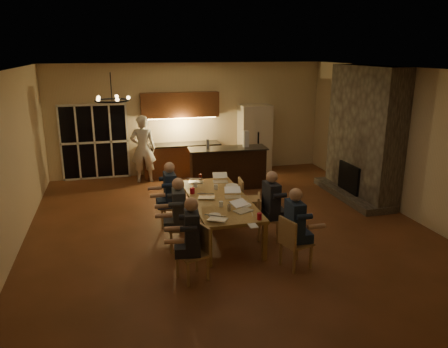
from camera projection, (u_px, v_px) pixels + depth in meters
floor at (229, 229)px, 8.97m from camera, size 9.00×9.00×0.00m
back_wall at (189, 119)px, 12.74m from camera, size 8.00×0.04×3.20m
left_wall at (6, 166)px, 7.57m from camera, size 0.04×9.00×3.20m
right_wall at (407, 143)px, 9.49m from camera, size 0.04×9.00×3.20m
ceiling at (230, 68)px, 8.08m from camera, size 8.00×9.00×0.04m
french_doors at (95, 142)px, 12.20m from camera, size 1.86×0.08×2.10m
fireplace at (364, 133)px, 10.53m from camera, size 0.58×2.50×3.20m
kitchenette at (181, 135)px, 12.48m from camera, size 2.24×0.68×2.40m
refrigerator at (255, 138)px, 13.01m from camera, size 0.90×0.68×2.00m
dining_table at (219, 216)px, 8.65m from camera, size 1.10×2.75×0.75m
bar_island at (228, 168)px, 11.53m from camera, size 2.08×0.79×1.08m
chair_left_near at (192, 253)px, 6.91m from camera, size 0.56×0.56×0.89m
chair_left_mid at (181, 226)px, 7.97m from camera, size 0.49×0.49×0.89m
chair_left_far at (172, 206)px, 9.02m from camera, size 0.54×0.54×0.89m
chair_right_near at (296, 242)px, 7.31m from camera, size 0.55×0.55×0.89m
chair_right_mid at (269, 217)px, 8.40m from camera, size 0.56×0.56×0.89m
chair_right_far at (250, 199)px, 9.43m from camera, size 0.48×0.48×0.89m
person_left_near at (192, 239)px, 6.84m from camera, size 0.67×0.67×1.38m
person_right_near at (294, 228)px, 7.29m from camera, size 0.60×0.60×1.38m
person_left_mid at (179, 215)px, 7.86m from camera, size 0.65×0.65×1.38m
person_right_mid at (271, 206)px, 8.29m from camera, size 0.63×0.63×1.38m
person_left_far at (170, 195)px, 8.93m from camera, size 0.60×0.60×1.38m
standing_person at (143, 149)px, 11.94m from camera, size 0.73×0.53×1.87m
chandelier at (112, 100)px, 7.15m from camera, size 0.56×0.56×0.03m
laptop_a at (218, 214)px, 7.43m from camera, size 0.42×0.41×0.23m
laptop_b at (243, 205)px, 7.83m from camera, size 0.41×0.39×0.23m
laptop_c at (206, 192)px, 8.53m from camera, size 0.39×0.36×0.23m
laptop_d at (233, 192)px, 8.56m from camera, size 0.36×0.33×0.23m
laptop_e at (196, 177)px, 9.53m from camera, size 0.39×0.36×0.23m
laptop_f at (220, 177)px, 9.57m from camera, size 0.36×0.32×0.23m
mug_front at (221, 204)px, 8.08m from camera, size 0.08×0.08×0.10m
mug_mid at (216, 187)px, 9.08m from camera, size 0.08×0.08×0.10m
mug_back at (195, 185)px, 9.22m from camera, size 0.08×0.08×0.10m
redcup_near at (259, 216)px, 7.45m from camera, size 0.08×0.08×0.12m
redcup_mid at (192, 191)px, 8.80m from camera, size 0.10×0.10×0.12m
can_silver at (229, 208)px, 7.85m from camera, size 0.06×0.06×0.12m
can_cola at (200, 177)px, 9.76m from camera, size 0.07×0.07×0.12m
plate_near at (244, 205)px, 8.15m from camera, size 0.27×0.27×0.02m
plate_left at (215, 215)px, 7.64m from camera, size 0.22×0.22×0.02m
plate_far at (232, 185)px, 9.31m from camera, size 0.28×0.28×0.02m
notepad at (253, 226)px, 7.20m from camera, size 0.14×0.20×0.01m
bar_bottle at (208, 144)px, 11.30m from camera, size 0.08×0.08×0.24m
bar_blender at (246, 139)px, 11.45m from camera, size 0.14×0.14×0.43m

